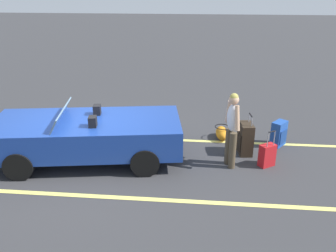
# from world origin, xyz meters

# --- Properties ---
(ground_plane) EXTENTS (80.00, 80.00, 0.00)m
(ground_plane) POSITION_xyz_m (0.00, 0.00, 0.00)
(ground_plane) COLOR #333335
(lot_line_near) EXTENTS (18.00, 0.12, 0.01)m
(lot_line_near) POSITION_xyz_m (0.00, -1.21, 0.00)
(lot_line_near) COLOR #EAE066
(lot_line_near) RESTS_ON ground_plane
(lot_line_mid) EXTENTS (18.00, 0.12, 0.01)m
(lot_line_mid) POSITION_xyz_m (0.00, 1.49, 0.00)
(lot_line_mid) COLOR #EAE066
(lot_line_mid) RESTS_ON ground_plane
(convertible_car) EXTENTS (4.36, 2.38, 1.24)m
(convertible_car) POSITION_xyz_m (0.21, 0.03, 0.59)
(convertible_car) COLOR navy
(convertible_car) RESTS_ON ground_plane
(suitcase_large_black) EXTENTS (0.35, 0.51, 0.97)m
(suitcase_large_black) POSITION_xyz_m (-3.54, -0.63, 0.37)
(suitcase_large_black) COLOR #2D2319
(suitcase_large_black) RESTS_ON ground_plane
(suitcase_medium_bright) EXTENTS (0.44, 0.46, 0.62)m
(suitcase_medium_bright) POSITION_xyz_m (-4.41, -1.16, 0.31)
(suitcase_medium_bright) COLOR #1E479E
(suitcase_medium_bright) RESTS_ON ground_plane
(suitcase_small_carryon) EXTENTS (0.39, 0.36, 0.84)m
(suitcase_small_carryon) POSITION_xyz_m (-3.96, -0.06, 0.25)
(suitcase_small_carryon) COLOR red
(suitcase_small_carryon) RESTS_ON ground_plane
(duffel_bag) EXTENTS (0.40, 0.66, 0.34)m
(duffel_bag) POSITION_xyz_m (-3.05, -1.42, 0.16)
(duffel_bag) COLOR orange
(duffel_bag) RESTS_ON ground_plane
(traveler_person) EXTENTS (0.32, 0.59, 1.65)m
(traveler_person) POSITION_xyz_m (-3.16, 0.02, 0.93)
(traveler_person) COLOR #4C3F2D
(traveler_person) RESTS_ON ground_plane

